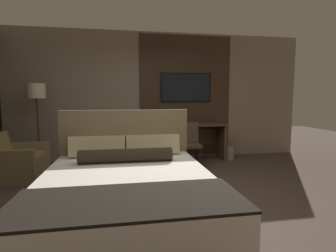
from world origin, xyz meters
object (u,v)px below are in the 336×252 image
object	(u,v)px
bed	(127,193)
armchair_by_window	(17,164)
tv	(186,87)
desk	(188,136)
vase_tall	(159,119)
desk_chair	(189,140)
floor_lamp	(37,98)
waste_bin	(229,153)

from	to	relation	value
bed	armchair_by_window	distance (m)	2.55
tv	armchair_by_window	world-z (taller)	tv
desk	armchair_by_window	distance (m)	3.32
bed	vase_tall	size ratio (longest dim) A/B	10.06
armchair_by_window	bed	bearing A→B (deg)	-133.20
bed	desk	xyz separation A→B (m)	(1.39, 2.75, 0.20)
desk_chair	vase_tall	world-z (taller)	vase_tall
desk	floor_lamp	bearing A→B (deg)	-176.28
bed	vase_tall	xyz separation A→B (m)	(0.74, 2.80, 0.59)
tv	floor_lamp	bearing A→B (deg)	-171.87
floor_lamp	armchair_by_window	bearing A→B (deg)	-101.61
floor_lamp	vase_tall	world-z (taller)	floor_lamp
bed	armchair_by_window	world-z (taller)	bed
bed	waste_bin	world-z (taller)	bed
desk	floor_lamp	size ratio (longest dim) A/B	0.96
tv	armchair_by_window	distance (m)	3.63
desk	desk_chair	distance (m)	0.52
vase_tall	waste_bin	xyz separation A→B (m)	(1.54, -0.21, -0.77)
desk	vase_tall	size ratio (longest dim) A/B	6.97
desk_chair	vase_tall	distance (m)	0.87
desk	vase_tall	world-z (taller)	vase_tall
bed	armchair_by_window	xyz separation A→B (m)	(-1.79, 1.82, -0.05)
bed	desk	bearing A→B (deg)	63.14
desk_chair	bed	bearing A→B (deg)	-114.34
desk	tv	bearing A→B (deg)	90.00
vase_tall	desk_chair	bearing A→B (deg)	-46.67
bed	desk_chair	world-z (taller)	bed
tv	vase_tall	size ratio (longest dim) A/B	5.07
desk	tv	world-z (taller)	tv
armchair_by_window	floor_lamp	size ratio (longest dim) A/B	0.52
bed	floor_lamp	world-z (taller)	floor_lamp
armchair_by_window	vase_tall	world-z (taller)	vase_tall
bed	desk_chair	xyz separation A→B (m)	(1.27, 2.24, 0.19)
desk_chair	floor_lamp	xyz separation A→B (m)	(-2.91, 0.31, 0.85)
armchair_by_window	waste_bin	size ratio (longest dim) A/B	3.01
armchair_by_window	tv	bearing A→B (deg)	-67.57
vase_tall	waste_bin	world-z (taller)	vase_tall
armchair_by_window	waste_bin	xyz separation A→B (m)	(4.07, 0.76, -0.13)
floor_lamp	waste_bin	xyz separation A→B (m)	(3.92, 0.04, -1.23)
desk	vase_tall	bearing A→B (deg)	175.29
vase_tall	armchair_by_window	bearing A→B (deg)	-158.89
floor_lamp	vase_tall	bearing A→B (deg)	6.00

